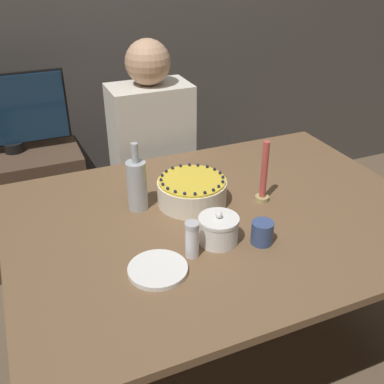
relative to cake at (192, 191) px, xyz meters
name	(u,v)px	position (x,y,z in m)	size (l,w,h in m)	color
ground_plane	(216,351)	(0.07, -0.13, -0.79)	(12.00, 12.00, 0.00)	brown
wall_behind	(115,9)	(0.07, 1.27, 0.51)	(8.00, 0.05, 2.60)	#4C4742
dining_table	(220,234)	(0.07, -0.13, -0.14)	(1.57, 1.14, 0.74)	brown
cake	(192,191)	(0.00, 0.00, 0.00)	(0.27, 0.27, 0.11)	#EFE5CC
sugar_bowl	(218,230)	(-0.02, -0.28, 0.00)	(0.14, 0.14, 0.12)	white
sugar_shaker	(192,239)	(-0.13, -0.31, 0.01)	(0.05, 0.05, 0.13)	white
plate_stack	(158,269)	(-0.26, -0.35, -0.04)	(0.19, 0.19, 0.02)	white
candle	(264,178)	(0.26, -0.09, 0.05)	(0.06, 0.06, 0.25)	tan
bottle	(137,184)	(-0.21, 0.05, 0.05)	(0.08, 0.08, 0.27)	#B2B7BC
cup	(262,233)	(0.11, -0.34, -0.01)	(0.08, 0.08, 0.08)	#384C7F
person_man_blue_shirt	(153,174)	(0.05, 0.65, -0.24)	(0.40, 0.34, 1.25)	#2D2D38
side_cabinet	(26,204)	(-0.61, 0.98, -0.46)	(0.65, 0.49, 0.66)	#4C3828
tv_monitor	(6,112)	(-0.61, 0.99, 0.08)	(0.61, 0.10, 0.41)	black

